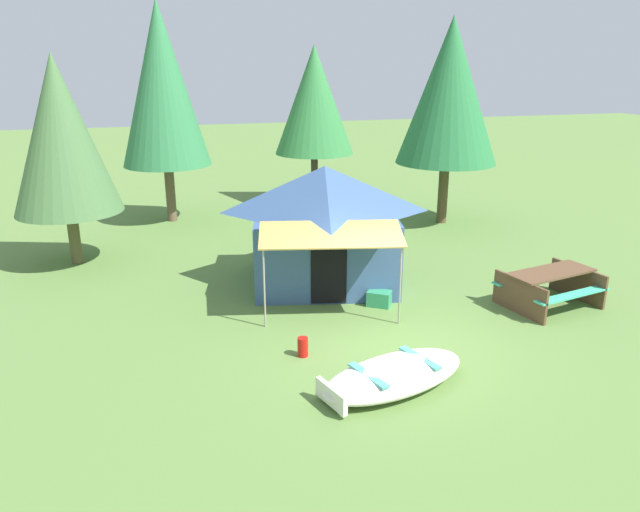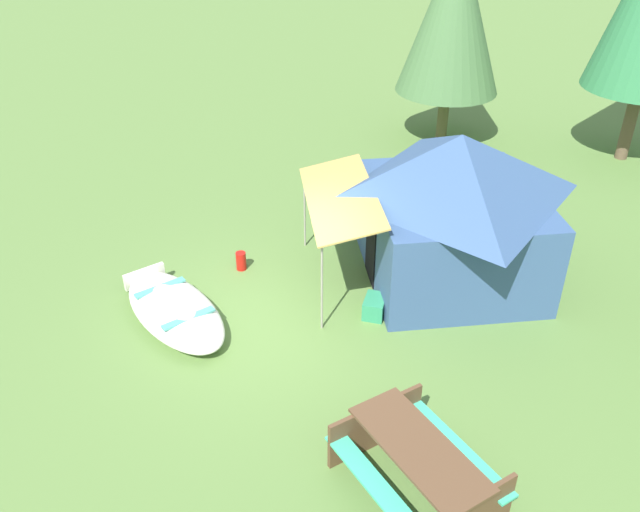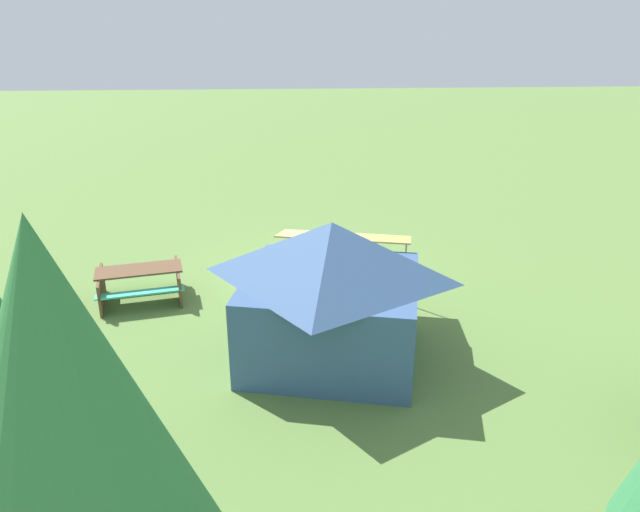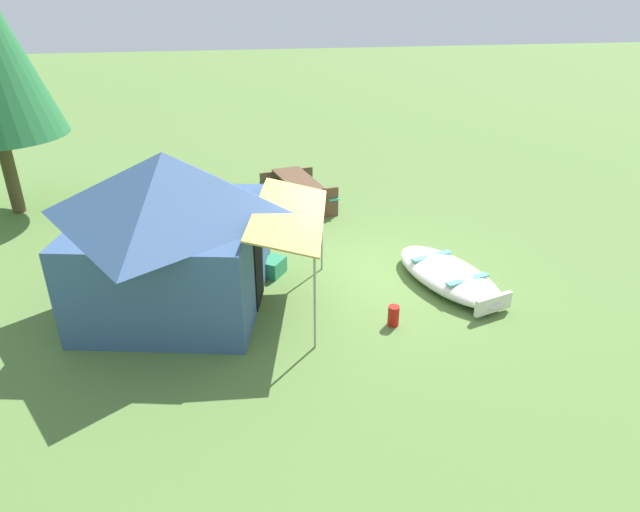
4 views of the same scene
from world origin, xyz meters
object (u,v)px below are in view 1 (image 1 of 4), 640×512
at_px(pine_tree_side, 61,135).
at_px(pine_tree_back_right, 449,92).
at_px(picnic_table, 550,284).
at_px(pine_tree_back_left, 162,85).
at_px(pine_tree_far_center, 314,100).
at_px(canvas_cabin_tent, 325,223).
at_px(fuel_can, 303,347).
at_px(beached_rowboat, 394,375).
at_px(cooler_box, 379,298).

bearing_deg(pine_tree_side, pine_tree_back_right, 6.29).
relative_size(picnic_table, pine_tree_back_left, 0.32).
xyz_separation_m(picnic_table, pine_tree_far_center, (-2.34, 10.53, 3.16)).
bearing_deg(canvas_cabin_tent, fuel_can, -111.71).
bearing_deg(picnic_table, beached_rowboat, -153.18).
height_order(beached_rowboat, cooler_box, beached_rowboat).
xyz_separation_m(cooler_box, pine_tree_back_left, (-3.95, 8.50, 4.10)).
bearing_deg(pine_tree_far_center, fuel_can, -106.06).
bearing_deg(cooler_box, picnic_table, -15.41).
bearing_deg(beached_rowboat, pine_tree_side, 124.78).
relative_size(fuel_can, pine_tree_far_center, 0.06).
xyz_separation_m(canvas_cabin_tent, picnic_table, (4.20, -2.71, -0.94)).
distance_m(beached_rowboat, pine_tree_back_left, 12.74).
xyz_separation_m(beached_rowboat, pine_tree_back_left, (-2.97, 11.71, 4.06)).
xyz_separation_m(picnic_table, fuel_can, (-5.61, -0.84, -0.31)).
relative_size(pine_tree_back_left, pine_tree_back_right, 1.08).
height_order(cooler_box, pine_tree_far_center, pine_tree_far_center).
bearing_deg(fuel_can, pine_tree_side, 123.79).
bearing_deg(pine_tree_far_center, canvas_cabin_tent, -103.37).
height_order(pine_tree_back_left, pine_tree_back_right, pine_tree_back_left).
relative_size(pine_tree_back_left, pine_tree_far_center, 1.23).
bearing_deg(canvas_cabin_tent, pine_tree_side, 152.72).
height_order(canvas_cabin_tent, picnic_table, canvas_cabin_tent).
height_order(canvas_cabin_tent, fuel_can, canvas_cabin_tent).
xyz_separation_m(picnic_table, pine_tree_side, (-9.99, 5.70, 2.78)).
bearing_deg(cooler_box, fuel_can, -139.80).
bearing_deg(fuel_can, picnic_table, 8.50).
distance_m(picnic_table, pine_tree_back_right, 7.83).
distance_m(beached_rowboat, cooler_box, 3.36).
distance_m(canvas_cabin_tent, pine_tree_side, 6.77).
height_order(beached_rowboat, pine_tree_side, pine_tree_side).
height_order(picnic_table, pine_tree_side, pine_tree_side).
relative_size(beached_rowboat, pine_tree_back_left, 0.43).
distance_m(beached_rowboat, pine_tree_back_right, 11.30).
bearing_deg(pine_tree_side, canvas_cabin_tent, -27.28).
distance_m(pine_tree_back_left, pine_tree_far_center, 5.24).
height_order(beached_rowboat, pine_tree_back_left, pine_tree_back_left).
distance_m(canvas_cabin_tent, pine_tree_back_right, 7.12).
relative_size(beached_rowboat, pine_tree_far_center, 0.52).
bearing_deg(pine_tree_back_right, fuel_can, -130.15).
distance_m(cooler_box, fuel_can, 2.79).
xyz_separation_m(canvas_cabin_tent, pine_tree_back_right, (5.12, 4.19, 2.65)).
height_order(pine_tree_far_center, pine_tree_side, pine_tree_far_center).
height_order(pine_tree_back_right, pine_tree_far_center, pine_tree_back_right).
bearing_deg(pine_tree_far_center, beached_rowboat, -99.42).
distance_m(canvas_cabin_tent, pine_tree_back_left, 8.00).
relative_size(cooler_box, fuel_can, 1.38).
bearing_deg(pine_tree_back_left, beached_rowboat, -75.78).
distance_m(cooler_box, pine_tree_back_right, 8.37).
bearing_deg(pine_tree_side, pine_tree_far_center, 32.26).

